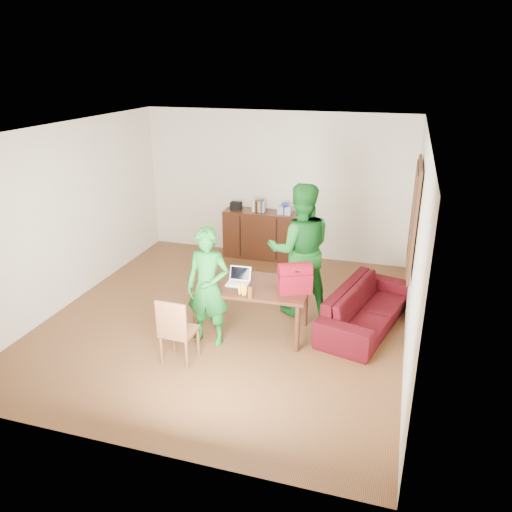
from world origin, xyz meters
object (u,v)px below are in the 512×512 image
(person_near, at_px, (208,287))
(red_bag, at_px, (295,280))
(table, at_px, (252,290))
(chair, at_px, (179,342))
(sofa, at_px, (366,307))
(bottle, at_px, (250,291))
(laptop, at_px, (238,281))
(person_far, at_px, (300,250))

(person_near, height_order, red_bag, person_near)
(table, height_order, chair, chair)
(person_near, distance_m, sofa, 2.27)
(bottle, bearing_deg, laptop, 129.27)
(person_near, relative_size, red_bag, 3.79)
(red_bag, relative_size, sofa, 0.22)
(bottle, bearing_deg, person_near, -179.14)
(table, distance_m, laptop, 0.23)
(bottle, height_order, red_bag, red_bag)
(chair, distance_m, red_bag, 1.66)
(person_near, bearing_deg, chair, -110.12)
(person_far, bearing_deg, bottle, 53.73)
(person_near, height_order, bottle, person_near)
(bottle, xyz_separation_m, red_bag, (0.49, 0.35, 0.06))
(table, height_order, person_near, person_near)
(laptop, xyz_separation_m, sofa, (1.67, 0.69, -0.48))
(red_bag, xyz_separation_m, sofa, (0.89, 0.68, -0.59))
(laptop, bearing_deg, red_bag, -2.32)
(table, xyz_separation_m, chair, (-0.66, -0.94, -0.38))
(person_near, distance_m, person_far, 1.54)
(table, xyz_separation_m, red_bag, (0.60, -0.05, 0.24))
(table, relative_size, sofa, 0.81)
(person_near, bearing_deg, sofa, 27.65)
(person_far, height_order, bottle, person_far)
(person_far, bearing_deg, red_bag, 79.10)
(person_near, xyz_separation_m, person_far, (0.95, 1.20, 0.18))
(person_far, distance_m, red_bag, 0.86)
(person_near, height_order, sofa, person_near)
(person_far, bearing_deg, chair, 38.10)
(laptop, relative_size, sofa, 0.15)
(chair, relative_size, red_bag, 2.09)
(person_near, xyz_separation_m, bottle, (0.57, 0.01, 0.02))
(red_bag, bearing_deg, person_far, 74.86)
(chair, height_order, person_far, person_far)
(table, bearing_deg, chair, -127.64)
(chair, bearing_deg, laptop, 64.03)
(chair, xyz_separation_m, person_far, (1.14, 1.73, 0.72))
(table, distance_m, chair, 1.21)
(table, relative_size, bottle, 8.43)
(person_near, height_order, person_far, person_far)
(table, xyz_separation_m, person_far, (0.48, 0.79, 0.35))
(chair, bearing_deg, sofa, 38.52)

